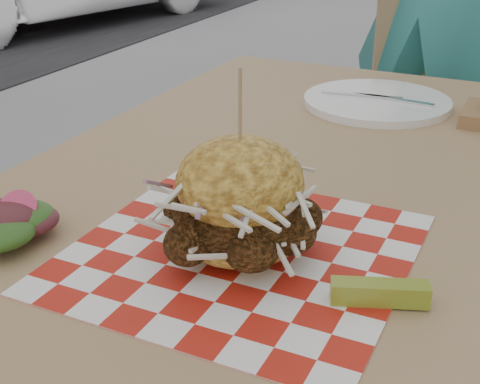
{
  "coord_description": "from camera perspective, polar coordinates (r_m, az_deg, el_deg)",
  "views": [
    {
      "loc": [
        0.44,
        -0.65,
        1.12
      ],
      "look_at": [
        0.16,
        -0.06,
        0.82
      ],
      "focal_mm": 50.0,
      "sensor_mm": 36.0,
      "label": 1
    }
  ],
  "objects": [
    {
      "name": "patio_table",
      "position": [
        0.99,
        5.96,
        -2.54
      ],
      "size": [
        0.8,
        1.2,
        0.75
      ],
      "color": "#A18559",
      "rests_on": "ground"
    },
    {
      "name": "patio_chair",
      "position": [
        2.01,
        15.43,
        7.39
      ],
      "size": [
        0.54,
        0.55,
        0.95
      ],
      "rotation": [
        0.0,
        0.0,
        0.35
      ],
      "color": "#A18559",
      "rests_on": "ground"
    },
    {
      "name": "paper_liner",
      "position": [
        0.75,
        -0.0,
        -5.16
      ],
      "size": [
        0.36,
        0.36,
        0.0
      ],
      "primitive_type": "cube",
      "color": "red",
      "rests_on": "patio_table"
    },
    {
      "name": "sandwich",
      "position": [
        0.72,
        -0.0,
        -1.11
      ],
      "size": [
        0.18,
        0.18,
        0.21
      ],
      "color": "gold",
      "rests_on": "paper_liner"
    },
    {
      "name": "pickle_spear",
      "position": [
        0.67,
        11.84,
        -8.4
      ],
      "size": [
        0.1,
        0.05,
        0.02
      ],
      "primitive_type": "cube",
      "rotation": [
        0.0,
        0.0,
        0.37
      ],
      "color": "olive",
      "rests_on": "paper_liner"
    },
    {
      "name": "place_setting",
      "position": [
        1.27,
        11.6,
        7.55
      ],
      "size": [
        0.27,
        0.27,
        0.02
      ],
      "color": "white",
      "rests_on": "patio_table"
    }
  ]
}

